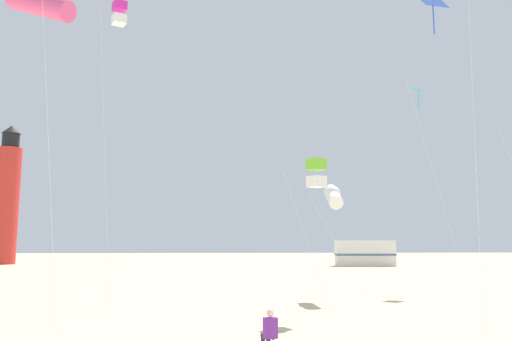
{
  "coord_description": "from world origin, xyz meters",
  "views": [
    {
      "loc": [
        -1.72,
        -7.88,
        2.94
      ],
      "look_at": [
        -0.78,
        10.98,
        5.56
      ],
      "focal_mm": 34.8,
      "sensor_mm": 36.0,
      "label": 1
    }
  ],
  "objects_px": {
    "kite_diamond_blue": "(436,16)",
    "kite_box_magenta": "(119,14)",
    "kite_flyer_standing": "(269,330)",
    "kite_diamond_cyan": "(420,100)",
    "kite_tube_white": "(333,196)",
    "kite_box_lime": "(316,173)",
    "kite_tube_rainbow": "(40,4)",
    "lighthouse_distant": "(7,198)",
    "rv_van_white": "(365,253)"
  },
  "relations": [
    {
      "from": "lighthouse_distant",
      "to": "rv_van_white",
      "type": "relative_size",
      "value": 2.55
    },
    {
      "from": "kite_diamond_cyan",
      "to": "rv_van_white",
      "type": "distance_m",
      "value": 27.1
    },
    {
      "from": "kite_flyer_standing",
      "to": "kite_diamond_cyan",
      "type": "height_order",
      "value": "kite_diamond_cyan"
    },
    {
      "from": "kite_tube_white",
      "to": "lighthouse_distant",
      "type": "height_order",
      "value": "lighthouse_distant"
    },
    {
      "from": "kite_tube_white",
      "to": "lighthouse_distant",
      "type": "bearing_deg",
      "value": 132.0
    },
    {
      "from": "kite_tube_rainbow",
      "to": "kite_box_magenta",
      "type": "xyz_separation_m",
      "value": [
        0.66,
        7.85,
        3.4
      ]
    },
    {
      "from": "lighthouse_distant",
      "to": "kite_flyer_standing",
      "type": "bearing_deg",
      "value": -59.61
    },
    {
      "from": "kite_tube_white",
      "to": "lighthouse_distant",
      "type": "xyz_separation_m",
      "value": [
        -32.3,
        35.87,
        2.68
      ]
    },
    {
      "from": "kite_flyer_standing",
      "to": "kite_diamond_cyan",
      "type": "xyz_separation_m",
      "value": [
        11.06,
        17.11,
        11.22
      ]
    },
    {
      "from": "kite_flyer_standing",
      "to": "lighthouse_distant",
      "type": "distance_m",
      "value": 55.95
    },
    {
      "from": "kite_diamond_blue",
      "to": "kite_box_lime",
      "type": "bearing_deg",
      "value": 138.38
    },
    {
      "from": "kite_box_lime",
      "to": "rv_van_white",
      "type": "height_order",
      "value": "kite_box_lime"
    },
    {
      "from": "kite_tube_white",
      "to": "kite_tube_rainbow",
      "type": "bearing_deg",
      "value": -139.55
    },
    {
      "from": "kite_diamond_blue",
      "to": "kite_tube_white",
      "type": "bearing_deg",
      "value": 102.07
    },
    {
      "from": "kite_box_magenta",
      "to": "rv_van_white",
      "type": "bearing_deg",
      "value": 57.36
    },
    {
      "from": "kite_tube_rainbow",
      "to": "kite_box_lime",
      "type": "height_order",
      "value": "kite_tube_rainbow"
    },
    {
      "from": "kite_tube_white",
      "to": "kite_box_magenta",
      "type": "xyz_separation_m",
      "value": [
        -10.79,
        -1.92,
        8.72
      ]
    },
    {
      "from": "kite_diamond_blue",
      "to": "kite_flyer_standing",
      "type": "bearing_deg",
      "value": -154.22
    },
    {
      "from": "kite_flyer_standing",
      "to": "rv_van_white",
      "type": "distance_m",
      "value": 44.2
    },
    {
      "from": "kite_tube_rainbow",
      "to": "lighthouse_distant",
      "type": "relative_size",
      "value": 0.67
    },
    {
      "from": "lighthouse_distant",
      "to": "kite_diamond_cyan",
      "type": "bearing_deg",
      "value": -38.16
    },
    {
      "from": "kite_flyer_standing",
      "to": "kite_tube_white",
      "type": "bearing_deg",
      "value": -126.31
    },
    {
      "from": "kite_box_lime",
      "to": "kite_diamond_blue",
      "type": "bearing_deg",
      "value": -41.62
    },
    {
      "from": "kite_box_magenta",
      "to": "rv_van_white",
      "type": "xyz_separation_m",
      "value": [
        20.43,
        31.89,
        -12.49
      ]
    },
    {
      "from": "kite_tube_white",
      "to": "kite_box_lime",
      "type": "relative_size",
      "value": 0.95
    },
    {
      "from": "kite_tube_white",
      "to": "kite_flyer_standing",
      "type": "bearing_deg",
      "value": -109.49
    },
    {
      "from": "kite_box_lime",
      "to": "kite_diamond_cyan",
      "type": "bearing_deg",
      "value": 51.24
    },
    {
      "from": "kite_flyer_standing",
      "to": "kite_box_lime",
      "type": "xyz_separation_m",
      "value": [
        2.4,
        6.32,
        4.95
      ]
    },
    {
      "from": "kite_flyer_standing",
      "to": "kite_tube_rainbow",
      "type": "height_order",
      "value": "kite_tube_rainbow"
    },
    {
      "from": "kite_box_magenta",
      "to": "lighthouse_distant",
      "type": "distance_m",
      "value": 43.9
    },
    {
      "from": "kite_diamond_cyan",
      "to": "rv_van_white",
      "type": "xyz_separation_m",
      "value": [
        2.82,
        24.85,
        -10.44
      ]
    },
    {
      "from": "kite_tube_white",
      "to": "kite_diamond_cyan",
      "type": "relative_size",
      "value": 0.46
    },
    {
      "from": "kite_tube_white",
      "to": "kite_tube_rainbow",
      "type": "distance_m",
      "value": 15.96
    },
    {
      "from": "kite_tube_rainbow",
      "to": "kite_diamond_blue",
      "type": "bearing_deg",
      "value": 3.23
    },
    {
      "from": "kite_flyer_standing",
      "to": "rv_van_white",
      "type": "height_order",
      "value": "rv_van_white"
    },
    {
      "from": "kite_diamond_cyan",
      "to": "kite_box_lime",
      "type": "relative_size",
      "value": 2.06
    },
    {
      "from": "kite_diamond_cyan",
      "to": "kite_tube_white",
      "type": "bearing_deg",
      "value": -143.05
    },
    {
      "from": "kite_flyer_standing",
      "to": "kite_diamond_cyan",
      "type": "distance_m",
      "value": 23.26
    },
    {
      "from": "kite_tube_white",
      "to": "kite_diamond_cyan",
      "type": "xyz_separation_m",
      "value": [
        6.82,
        5.13,
        6.67
      ]
    },
    {
      "from": "kite_tube_white",
      "to": "kite_box_magenta",
      "type": "height_order",
      "value": "kite_box_magenta"
    },
    {
      "from": "kite_tube_white",
      "to": "kite_diamond_blue",
      "type": "relative_size",
      "value": 0.51
    },
    {
      "from": "kite_diamond_blue",
      "to": "kite_box_magenta",
      "type": "height_order",
      "value": "kite_box_magenta"
    },
    {
      "from": "kite_diamond_blue",
      "to": "kite_box_lime",
      "type": "relative_size",
      "value": 1.87
    },
    {
      "from": "kite_diamond_cyan",
      "to": "kite_tube_rainbow",
      "type": "height_order",
      "value": "kite_diamond_cyan"
    },
    {
      "from": "kite_diamond_blue",
      "to": "kite_box_magenta",
      "type": "xyz_separation_m",
      "value": [
        -12.71,
        7.09,
        3.14
      ]
    },
    {
      "from": "kite_diamond_blue",
      "to": "lighthouse_distant",
      "type": "xyz_separation_m",
      "value": [
        -34.23,
        44.88,
        -2.91
      ]
    },
    {
      "from": "kite_tube_rainbow",
      "to": "kite_box_lime",
      "type": "bearing_deg",
      "value": 23.12
    },
    {
      "from": "kite_tube_white",
      "to": "kite_box_lime",
      "type": "xyz_separation_m",
      "value": [
        -1.84,
        -5.66,
        0.41
      ]
    },
    {
      "from": "kite_diamond_cyan",
      "to": "rv_van_white",
      "type": "relative_size",
      "value": 1.93
    },
    {
      "from": "kite_tube_white",
      "to": "kite_diamond_cyan",
      "type": "distance_m",
      "value": 10.83
    }
  ]
}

